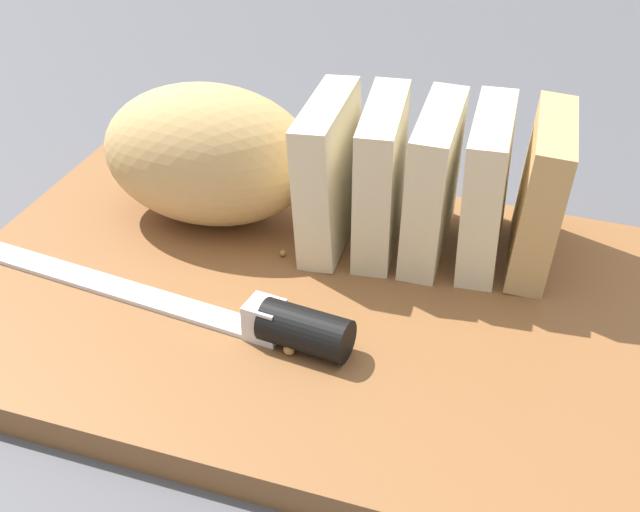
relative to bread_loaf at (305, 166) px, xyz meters
The scene contains 7 objects.
ground_plane 0.10m from the bread_loaf, 65.23° to the right, with size 3.00×3.00×0.00m, color #4C4C51.
cutting_board 0.10m from the bread_loaf, 65.23° to the right, with size 0.46×0.29×0.02m, color brown.
bread_loaf is the anchor object (origin of this frame).
bread_knife 0.12m from the bread_loaf, 88.51° to the right, with size 0.29×0.06×0.03m.
crumb_near_knife 0.06m from the bread_loaf, 95.95° to the right, with size 0.00×0.00×0.00m, color #A8753D.
crumb_near_loaf 0.10m from the bread_loaf, 88.23° to the right, with size 0.00×0.00×0.00m, color #A8753D.
crumb_stray_left 0.14m from the bread_loaf, 74.37° to the right, with size 0.01×0.01×0.01m, color #A8753D.
Camera 1 is at (0.14, -0.42, 0.35)m, focal length 51.29 mm.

